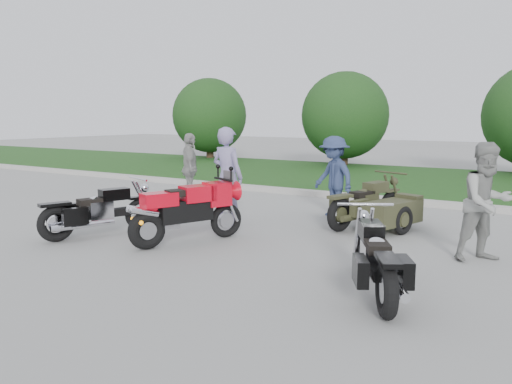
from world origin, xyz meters
The scene contains 13 objects.
ground centered at (0.00, 0.00, 0.00)m, with size 80.00×80.00×0.00m, color #999994.
curb centered at (0.00, 6.00, 0.07)m, with size 60.00×0.30×0.15m, color #B0ACA5.
grass_strip centered at (0.00, 10.15, 0.07)m, with size 60.00×8.00×0.14m, color #255C1F.
tree_far_left centered at (-10.00, 13.50, 2.19)m, with size 3.60×3.60×4.00m.
tree_mid_left centered at (-3.00, 13.50, 2.19)m, with size 3.60×3.60×4.00m.
sportbike_red centered at (-0.57, 0.17, 0.60)m, with size 1.05×2.01×1.01m.
cruiser_left centered at (-2.29, -0.29, 0.43)m, with size 0.91×2.08×0.84m.
cruiser_right centered at (3.00, -0.62, 0.42)m, with size 1.15×1.96×0.83m.
cruiser_sidecar centered at (1.93, 2.90, 0.40)m, with size 1.49×2.15×0.85m.
person_stripe centered at (-0.79, 1.73, 0.98)m, with size 0.71×0.47×1.96m, color #847DAB.
person_grey centered at (3.91, 1.70, 0.89)m, with size 0.87×0.68×1.78m, color #969792.
person_denim centered at (0.65, 3.69, 0.87)m, with size 1.12×0.65×1.74m, color navy.
person_back centered at (-3.03, 3.33, 0.88)m, with size 1.03×0.43×1.75m, color #9B9B96.
Camera 1 is at (4.80, -6.30, 2.15)m, focal length 35.00 mm.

